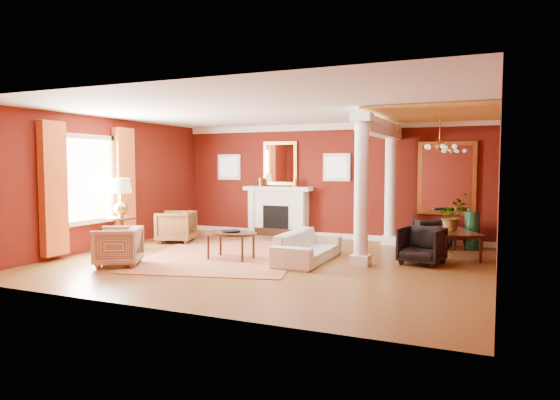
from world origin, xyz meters
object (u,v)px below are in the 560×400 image
at_px(dining_table, 452,236).
at_px(armchair_stripe, 118,244).
at_px(armchair_leopard, 176,225).
at_px(side_table, 121,202).
at_px(sofa, 308,241).
at_px(coffee_table, 231,234).

bearing_deg(dining_table, armchair_stripe, 97.61).
distance_m(armchair_leopard, side_table, 1.63).
distance_m(sofa, side_table, 4.20).
bearing_deg(coffee_table, dining_table, 27.52).
bearing_deg(sofa, dining_table, -57.20).
bearing_deg(dining_table, armchair_leopard, 72.07).
xyz_separation_m(armchair_leopard, side_table, (-0.38, -1.45, 0.65)).
distance_m(armchair_stripe, side_table, 1.81).
bearing_deg(side_table, armchair_leopard, 75.19).
distance_m(sofa, coffee_table, 1.52).
height_order(side_table, dining_table, side_table).
bearing_deg(armchair_leopard, sofa, 57.50).
xyz_separation_m(side_table, dining_table, (6.61, 2.14, -0.65)).
bearing_deg(armchair_leopard, side_table, -32.95).
bearing_deg(sofa, side_table, 96.27).
height_order(armchair_leopard, dining_table, dining_table).
xyz_separation_m(sofa, armchair_stripe, (-3.05, -1.80, 0.01)).
height_order(armchair_stripe, side_table, side_table).
bearing_deg(side_table, coffee_table, 1.73).
bearing_deg(sofa, coffee_table, 105.31).
xyz_separation_m(armchair_stripe, coffee_table, (1.60, 1.39, 0.10)).
bearing_deg(armchair_stripe, coffee_table, 103.78).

